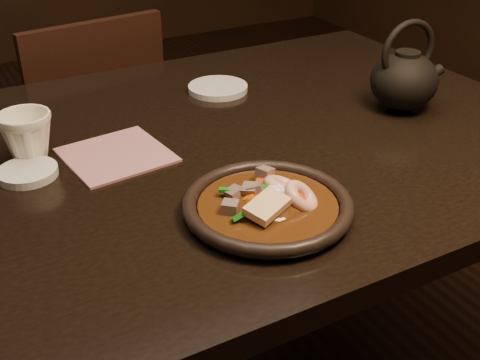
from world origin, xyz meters
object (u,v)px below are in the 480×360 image
table (138,197)px  teapot (405,78)px  plate (268,206)px  tea_cup (27,135)px  chair (90,145)px

table → teapot: teapot is taller
plate → tea_cup: bearing=127.6°
table → teapot: (0.54, -0.05, 0.14)m
table → plate: size_ratio=6.44×
table → tea_cup: bearing=150.3°
plate → teapot: bearing=24.9°
chair → teapot: (0.45, -0.74, 0.36)m
table → plate: (0.11, -0.25, 0.09)m
chair → teapot: size_ratio=4.71×
plate → tea_cup: tea_cup is taller
table → tea_cup: (-0.15, 0.09, 0.12)m
teapot → table: bearing=177.5°
tea_cup → table: bearing=-29.7°
table → plate: plate is taller
chair → plate: 0.99m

